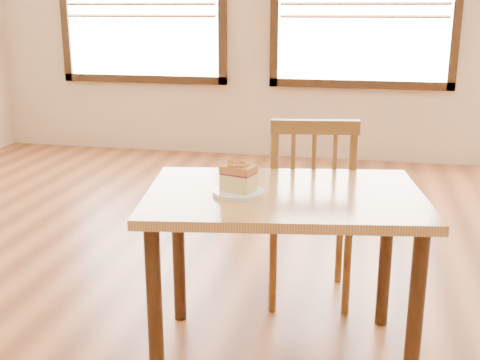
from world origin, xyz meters
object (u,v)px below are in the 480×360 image
object	(u,v)px
cafe_table_main	(284,217)
cake_slice	(238,176)
cafe_chair_main	(310,209)
plate	(238,192)

from	to	relation	value
cafe_table_main	cake_slice	world-z (taller)	cake_slice
cafe_table_main	cake_slice	bearing A→B (deg)	-168.60
cafe_chair_main	cake_slice	world-z (taller)	cafe_chair_main
cake_slice	plate	bearing A→B (deg)	-35.56
cafe_chair_main	cake_slice	size ratio (longest dim) A/B	6.60
cafe_table_main	cafe_chair_main	distance (m)	0.57
cafe_table_main	cafe_chair_main	world-z (taller)	cafe_chair_main
plate	cake_slice	size ratio (longest dim) A/B	1.38
cafe_table_main	cafe_chair_main	size ratio (longest dim) A/B	1.23
plate	cake_slice	distance (m)	0.07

